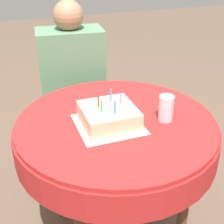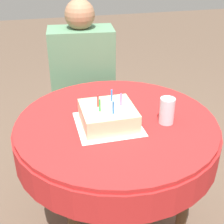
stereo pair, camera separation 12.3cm
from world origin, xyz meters
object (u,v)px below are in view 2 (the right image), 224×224
birthday_cake (108,116)px  chair (83,98)px  person (83,75)px  drinking_glass (167,111)px

birthday_cake → chair: bearing=89.0°
chair → person: 0.23m
birthday_cake → person: bearing=89.7°
chair → birthday_cake: bearing=-84.6°
chair → drinking_glass: chair is taller
person → drinking_glass: 0.82m
chair → birthday_cake: (-0.01, -0.82, 0.30)m
person → birthday_cake: bearing=-83.8°
chair → drinking_glass: 0.96m
chair → drinking_glass: bearing=-67.6°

